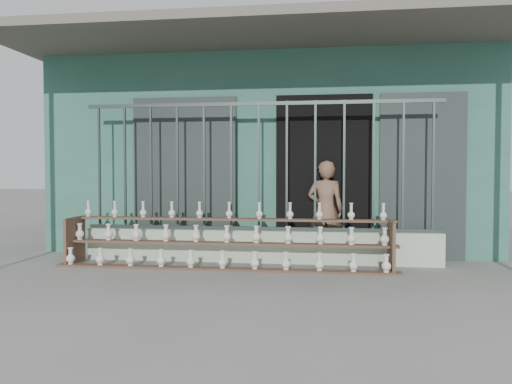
# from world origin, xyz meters

# --- Properties ---
(ground) EXTENTS (60.00, 60.00, 0.00)m
(ground) POSITION_xyz_m (0.00, 0.00, 0.00)
(ground) COLOR slate
(workshop_building) EXTENTS (7.40, 6.60, 3.21)m
(workshop_building) POSITION_xyz_m (0.00, 4.23, 1.62)
(workshop_building) COLOR #2D604F
(workshop_building) RESTS_ON ground
(parapet_wall) EXTENTS (5.00, 0.20, 0.45)m
(parapet_wall) POSITION_xyz_m (0.00, 1.30, 0.23)
(parapet_wall) COLOR #AEC3A7
(parapet_wall) RESTS_ON ground
(security_fence) EXTENTS (5.00, 0.04, 1.80)m
(security_fence) POSITION_xyz_m (-0.00, 1.30, 1.35)
(security_fence) COLOR #283330
(security_fence) RESTS_ON parapet_wall
(shelf_rack) EXTENTS (4.50, 0.68, 0.85)m
(shelf_rack) POSITION_xyz_m (-0.39, 0.89, 0.36)
(shelf_rack) COLOR brown
(shelf_rack) RESTS_ON ground
(elderly_woman) EXTENTS (0.54, 0.37, 1.43)m
(elderly_woman) POSITION_xyz_m (0.93, 1.67, 0.72)
(elderly_woman) COLOR brown
(elderly_woman) RESTS_ON ground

